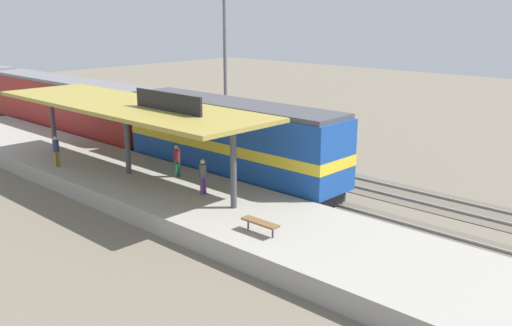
% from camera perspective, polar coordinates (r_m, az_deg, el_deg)
% --- Properties ---
extents(ground_plane, '(120.00, 120.00, 0.00)m').
position_cam_1_polar(ground_plane, '(35.08, -3.79, -0.24)').
color(ground_plane, '#706656').
extents(track_near, '(3.20, 110.00, 0.16)m').
position_cam_1_polar(track_near, '(33.79, -6.26, -0.85)').
color(track_near, '#5F5649').
rests_on(track_near, ground).
extents(track_far, '(3.20, 110.00, 0.16)m').
position_cam_1_polar(track_far, '(36.83, -0.85, 0.59)').
color(track_far, '#5F5649').
rests_on(track_far, ground).
extents(platform, '(6.00, 44.00, 0.90)m').
position_cam_1_polar(platform, '(31.01, -12.73, -1.81)').
color(platform, '#9E998E').
rests_on(platform, ground).
extents(station_canopy, '(5.20, 18.00, 4.70)m').
position_cam_1_polar(station_canopy, '(30.02, -13.08, 5.63)').
color(station_canopy, '#47474C').
rests_on(station_canopy, platform).
extents(platform_bench, '(0.44, 1.70, 0.50)m').
position_cam_1_polar(platform_bench, '(21.96, 0.43, -6.09)').
color(platform_bench, '#333338').
rests_on(platform_bench, platform).
extents(locomotive, '(2.93, 14.43, 4.44)m').
position_cam_1_polar(locomotive, '(30.95, -2.59, 2.28)').
color(locomotive, '#28282D').
rests_on(locomotive, track_near).
extents(passenger_carriage_front, '(2.90, 20.00, 4.24)m').
position_cam_1_polar(passenger_carriage_front, '(45.40, -18.77, 5.51)').
color(passenger_carriage_front, '#28282D').
rests_on(passenger_carriage_front, track_near).
extents(light_mast, '(1.10, 1.10, 11.70)m').
position_cam_1_polar(light_mast, '(41.69, -3.20, 13.91)').
color(light_mast, slate).
rests_on(light_mast, ground).
extents(person_waiting, '(0.34, 0.34, 1.71)m').
position_cam_1_polar(person_waiting, '(33.14, -19.64, 1.28)').
color(person_waiting, olive).
rests_on(person_waiting, platform).
extents(person_walking, '(0.34, 0.34, 1.71)m').
position_cam_1_polar(person_walking, '(29.52, -8.05, 0.40)').
color(person_walking, '#23603D').
rests_on(person_walking, platform).
extents(person_boarding, '(0.34, 0.34, 1.71)m').
position_cam_1_polar(person_boarding, '(26.53, -5.41, -1.21)').
color(person_boarding, '#663375').
rests_on(person_boarding, platform).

